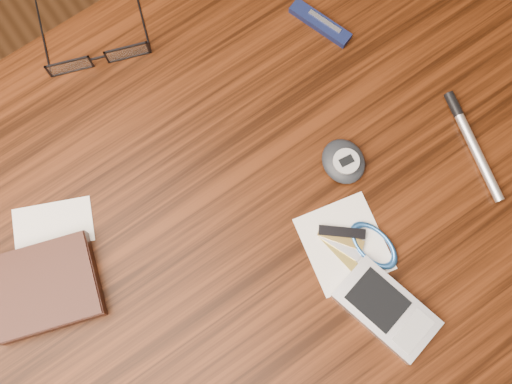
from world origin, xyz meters
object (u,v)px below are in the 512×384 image
Objects in this scene: desk at (220,249)px; notepad_keys at (359,244)px; eyeglasses at (98,54)px; pda_phone at (386,309)px; silver_pen at (470,138)px; pocket_knife at (320,23)px; wallet_and_card at (44,286)px; pedometer at (344,161)px.

desk is 8.35× the size of notepad_keys.
pda_phone is at bearing -77.05° from eyeglasses.
pda_phone is 0.87× the size of silver_pen.
eyeglasses is 0.48m from silver_pen.
pocket_knife is 0.61× the size of silver_pen.
pda_phone is at bearing -38.66° from wallet_and_card.
notepad_keys is at bearing -27.09° from wallet_and_card.
eyeglasses reaches higher than desk.
silver_pen is (0.15, -0.06, -0.00)m from pedometer.
wallet_and_card is 0.54m from silver_pen.
pedometer is (0.38, -0.08, -0.00)m from wallet_and_card.
wallet_and_card is 0.47m from pocket_knife.
eyeglasses is 0.34m from pedometer.
silver_pen is (0.53, -0.14, -0.01)m from wallet_and_card.
eyeglasses is at bearing 46.57° from wallet_and_card.
notepad_keys is (0.02, 0.08, -0.00)m from pda_phone.
desk is 5.78× the size of eyeglasses.
wallet_and_card is 0.40m from pda_phone.
notepad_keys is (0.13, -0.11, 0.11)m from desk.
pedometer is at bearing 64.05° from notepad_keys.
pedometer is at bearing -59.51° from eyeglasses.
pocket_knife is 0.24m from silver_pen.
pedometer reaches higher than silver_pen.
eyeglasses is (0.01, 0.28, 0.12)m from desk.
desk is at bearing 121.35° from pda_phone.
desk is 11.17× the size of pocket_knife.
eyeglasses is at bearing 120.49° from pedometer.
eyeglasses is 0.41m from notepad_keys.
notepad_keys is at bearing -117.15° from pocket_knife.
notepad_keys is (0.13, -0.39, -0.01)m from eyeglasses.
eyeglasses is 1.45× the size of notepad_keys.
desk is 0.35m from silver_pen.
silver_pen is at bearing 26.64° from pda_phone.
eyeglasses reaches higher than wallet_and_card.
desk is 15.17× the size of pedometer.
wallet_and_card is 2.65× the size of pedometer.
silver_pen is (0.06, -0.23, 0.00)m from pocket_knife.
pocket_knife is at bearing 11.14° from wallet_and_card.
wallet_and_card is (-0.20, 0.06, 0.12)m from desk.
notepad_keys is at bearing -171.63° from silver_pen.
pda_phone reaches higher than desk.
desk is 6.77× the size of silver_pen.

